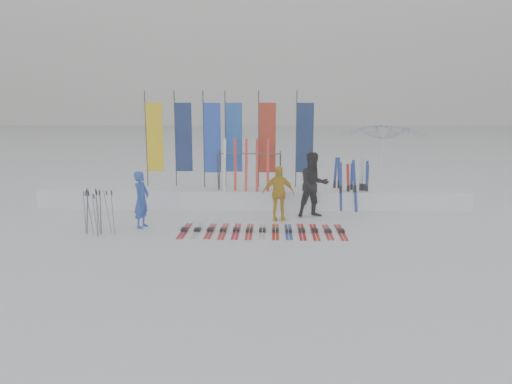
{
  "coord_description": "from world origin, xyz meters",
  "views": [
    {
      "loc": [
        0.65,
        -11.81,
        3.45
      ],
      "look_at": [
        0.2,
        1.6,
        1.0
      ],
      "focal_mm": 35.0,
      "sensor_mm": 36.0,
      "label": 1
    }
  ],
  "objects_px": {
    "person_black": "(314,185)",
    "person_yellow": "(278,193)",
    "person_blue": "(141,200)",
    "ski_row": "(262,231)",
    "tent_canopy": "(382,160)",
    "ski_rack": "(249,166)"
  },
  "relations": [
    {
      "from": "person_black",
      "to": "person_yellow",
      "type": "relative_size",
      "value": 1.21
    },
    {
      "from": "person_black",
      "to": "ski_row",
      "type": "distance_m",
      "value": 2.54
    },
    {
      "from": "ski_row",
      "to": "ski_rack",
      "type": "relative_size",
      "value": 2.14
    },
    {
      "from": "person_blue",
      "to": "ski_row",
      "type": "relative_size",
      "value": 0.36
    },
    {
      "from": "person_black",
      "to": "ski_row",
      "type": "relative_size",
      "value": 0.45
    },
    {
      "from": "person_blue",
      "to": "tent_canopy",
      "type": "bearing_deg",
      "value": -46.4
    },
    {
      "from": "ski_row",
      "to": "ski_rack",
      "type": "xyz_separation_m",
      "value": [
        -0.49,
        3.06,
        1.35
      ]
    },
    {
      "from": "tent_canopy",
      "to": "ski_rack",
      "type": "distance_m",
      "value": 5.03
    },
    {
      "from": "person_black",
      "to": "ski_rack",
      "type": "xyz_separation_m",
      "value": [
        -1.98,
        1.23,
        0.41
      ]
    },
    {
      "from": "tent_canopy",
      "to": "ski_rack",
      "type": "height_order",
      "value": "tent_canopy"
    },
    {
      "from": "person_blue",
      "to": "person_yellow",
      "type": "distance_m",
      "value": 3.9
    },
    {
      "from": "tent_canopy",
      "to": "ski_rack",
      "type": "bearing_deg",
      "value": -158.32
    },
    {
      "from": "person_blue",
      "to": "person_yellow",
      "type": "relative_size",
      "value": 0.97
    },
    {
      "from": "person_black",
      "to": "ski_row",
      "type": "height_order",
      "value": "person_black"
    },
    {
      "from": "person_black",
      "to": "person_blue",
      "type": "bearing_deg",
      "value": -178.98
    },
    {
      "from": "person_yellow",
      "to": "ski_row",
      "type": "relative_size",
      "value": 0.37
    },
    {
      "from": "person_black",
      "to": "tent_canopy",
      "type": "bearing_deg",
      "value": 33.04
    },
    {
      "from": "tent_canopy",
      "to": "ski_row",
      "type": "height_order",
      "value": "tent_canopy"
    },
    {
      "from": "person_blue",
      "to": "tent_canopy",
      "type": "xyz_separation_m",
      "value": [
        7.53,
        4.55,
        0.59
      ]
    },
    {
      "from": "person_blue",
      "to": "person_black",
      "type": "relative_size",
      "value": 0.8
    },
    {
      "from": "person_yellow",
      "to": "ski_rack",
      "type": "distance_m",
      "value": 2.01
    },
    {
      "from": "person_blue",
      "to": "ski_rack",
      "type": "bearing_deg",
      "value": -34.16
    }
  ]
}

